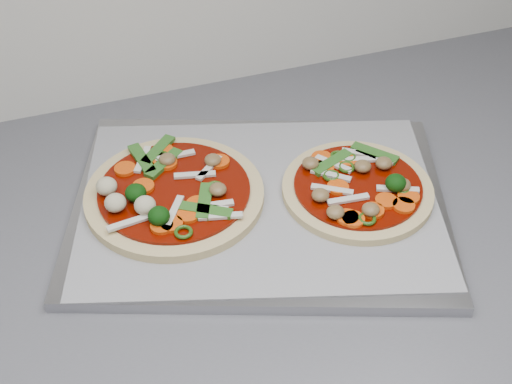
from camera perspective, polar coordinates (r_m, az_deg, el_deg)
name	(u,v)px	position (r m, az deg, el deg)	size (l,w,h in m)	color
countertop	(64,285)	(0.80, -15.12, -7.18)	(3.60, 0.60, 0.04)	#58585E
baking_tray	(260,205)	(0.82, 0.30, -1.01)	(0.42, 0.31, 0.01)	#9D9CA2
parchment	(260,199)	(0.82, 0.30, -0.60)	(0.40, 0.29, 0.00)	gray
pizza_left	(172,193)	(0.81, -6.76, -0.07)	(0.27, 0.27, 0.03)	#CABA79
pizza_right	(358,187)	(0.82, 8.17, 0.37)	(0.20, 0.20, 0.03)	#CABA79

